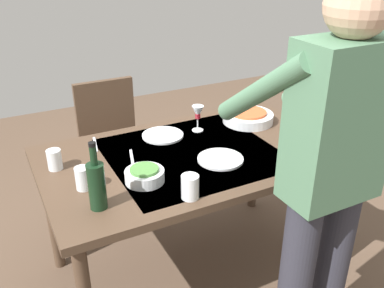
# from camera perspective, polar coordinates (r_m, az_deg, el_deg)

# --- Properties ---
(ground_plane) EXTENTS (6.00, 6.00, 0.00)m
(ground_plane) POSITION_cam_1_polar(r_m,az_deg,el_deg) (2.62, 0.00, -16.35)
(ground_plane) COLOR brown
(dining_table) EXTENTS (1.52, 0.91, 0.77)m
(dining_table) POSITION_cam_1_polar(r_m,az_deg,el_deg) (2.21, 0.00, -2.99)
(dining_table) COLOR #4C3828
(dining_table) RESTS_ON ground_plane
(chair_near) EXTENTS (0.40, 0.40, 0.91)m
(chair_near) POSITION_cam_1_polar(r_m,az_deg,el_deg) (2.93, -10.74, 0.58)
(chair_near) COLOR #352114
(chair_near) RESTS_ON ground_plane
(person_server) EXTENTS (0.42, 0.61, 1.69)m
(person_server) POSITION_cam_1_polar(r_m,az_deg,el_deg) (1.68, 17.70, -3.84)
(person_server) COLOR #2D2D38
(person_server) RESTS_ON ground_plane
(wine_bottle) EXTENTS (0.07, 0.07, 0.30)m
(wine_bottle) POSITION_cam_1_polar(r_m,az_deg,el_deg) (1.74, -12.74, -5.32)
(wine_bottle) COLOR black
(wine_bottle) RESTS_ON dining_table
(wine_glass_left) EXTENTS (0.07, 0.07, 0.15)m
(wine_glass_left) POSITION_cam_1_polar(r_m,az_deg,el_deg) (2.20, 16.80, 0.98)
(wine_glass_left) COLOR white
(wine_glass_left) RESTS_ON dining_table
(wine_glass_right) EXTENTS (0.07, 0.07, 0.15)m
(wine_glass_right) POSITION_cam_1_polar(r_m,az_deg,el_deg) (2.38, 0.78, 4.11)
(wine_glass_right) COLOR white
(wine_glass_right) RESTS_ON dining_table
(water_cup_near_left) EXTENTS (0.07, 0.07, 0.10)m
(water_cup_near_left) POSITION_cam_1_polar(r_m,az_deg,el_deg) (2.11, -18.05, -2.01)
(water_cup_near_left) COLOR silver
(water_cup_near_left) RESTS_ON dining_table
(water_cup_near_right) EXTENTS (0.08, 0.08, 0.11)m
(water_cup_near_right) POSITION_cam_1_polar(r_m,az_deg,el_deg) (1.79, -0.26, -5.80)
(water_cup_near_right) COLOR silver
(water_cup_near_right) RESTS_ON dining_table
(water_cup_far_left) EXTENTS (0.07, 0.07, 0.10)m
(water_cup_far_left) POSITION_cam_1_polar(r_m,az_deg,el_deg) (1.91, -14.50, -4.49)
(water_cup_far_left) COLOR silver
(water_cup_far_left) RESTS_ON dining_table
(serving_bowl_pasta) EXTENTS (0.30, 0.30, 0.07)m
(serving_bowl_pasta) POSITION_cam_1_polar(r_m,az_deg,el_deg) (2.55, 7.56, 3.66)
(serving_bowl_pasta) COLOR silver
(serving_bowl_pasta) RESTS_ON dining_table
(side_bowl_salad) EXTENTS (0.18, 0.18, 0.07)m
(side_bowl_salad) POSITION_cam_1_polar(r_m,az_deg,el_deg) (1.92, -6.41, -4.16)
(side_bowl_salad) COLOR silver
(side_bowl_salad) RESTS_ON dining_table
(dinner_plate_near) EXTENTS (0.23, 0.23, 0.01)m
(dinner_plate_near) POSITION_cam_1_polar(r_m,az_deg,el_deg) (2.11, 3.85, -2.04)
(dinner_plate_near) COLOR silver
(dinner_plate_near) RESTS_ON dining_table
(dinner_plate_far) EXTENTS (0.23, 0.23, 0.01)m
(dinner_plate_far) POSITION_cam_1_polar(r_m,az_deg,el_deg) (2.36, -3.97, 1.19)
(dinner_plate_far) COLOR silver
(dinner_plate_far) RESTS_ON dining_table
(table_knife) EXTENTS (0.07, 0.20, 0.00)m
(table_knife) POSITION_cam_1_polar(r_m,az_deg,el_deg) (2.13, -8.09, -2.00)
(table_knife) COLOR silver
(table_knife) RESTS_ON dining_table
(table_fork) EXTENTS (0.05, 0.18, 0.00)m
(table_fork) POSITION_cam_1_polar(r_m,az_deg,el_deg) (2.31, -12.92, -0.05)
(table_fork) COLOR silver
(table_fork) RESTS_ON dining_table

